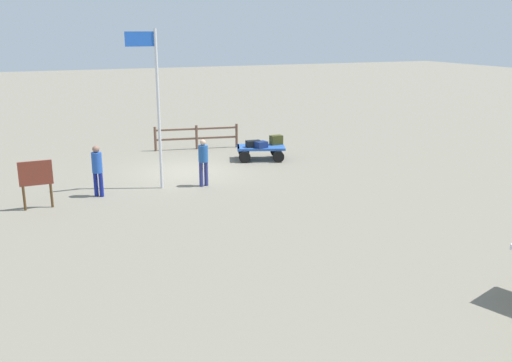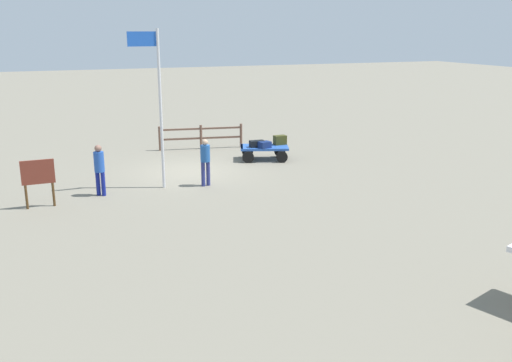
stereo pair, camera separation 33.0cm
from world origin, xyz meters
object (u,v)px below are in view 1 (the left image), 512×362
suitcase_dark (276,140)px  worker_trailing (97,167)px  suitcase_maroon (253,144)px  signboard (36,177)px  flagpole (155,97)px  suitcase_tan (261,145)px  luggage_cart (260,150)px  worker_lead (203,159)px

suitcase_dark → worker_trailing: (7.94, 3.04, 0.23)m
suitcase_maroon → signboard: bearing=22.3°
flagpole → signboard: flagpole is taller
suitcase_tan → signboard: 9.57m
suitcase_dark → flagpole: (5.85, 2.85, 2.43)m
flagpole → luggage_cart: bearing=-151.4°
worker_lead → luggage_cart: bearing=-138.6°
suitcase_dark → suitcase_tan: size_ratio=0.98×
worker_trailing → suitcase_maroon: bearing=-156.8°
suitcase_maroon → flagpole: (4.72, 2.72, 2.49)m
suitcase_tan → luggage_cart: bearing=-105.9°
suitcase_tan → suitcase_maroon: bearing=-49.2°
luggage_cart → suitcase_dark: 0.87m
luggage_cart → worker_lead: bearing=41.4°
suitcase_tan → signboard: bearing=20.2°
suitcase_dark → worker_lead: worker_lead is taller
suitcase_maroon → flagpole: bearing=29.9°
signboard → suitcase_maroon: bearing=-157.7°
worker_trailing → signboard: worker_trailing is taller
suitcase_tan → signboard: size_ratio=0.36×
worker_lead → signboard: 5.60m
worker_lead → signboard: size_ratio=1.10×
worker_trailing → signboard: (1.93, 0.66, 0.00)m
signboard → worker_lead: bearing=-174.5°
suitcase_maroon → worker_trailing: size_ratio=0.36×
worker_trailing → flagpole: 3.04m
flagpole → signboard: bearing=12.1°
suitcase_tan → worker_trailing: 7.54m
luggage_cart → suitcase_dark: bearing=-174.0°
suitcase_dark → suitcase_maroon: 1.13m
luggage_cart → signboard: size_ratio=1.49×
worker_trailing → flagpole: size_ratio=0.32×
suitcase_maroon → worker_lead: (3.17, 3.04, 0.26)m
luggage_cart → suitcase_maroon: size_ratio=3.63×
suitcase_dark → worker_lead: (4.29, 3.17, 0.20)m
suitcase_dark → flagpole: bearing=25.9°
suitcase_dark → signboard: bearing=20.6°
suitcase_tan → worker_lead: worker_lead is taller
suitcase_tan → worker_trailing: size_ratio=0.32×
worker_lead → suitcase_maroon: bearing=-136.1°
suitcase_maroon → signboard: size_ratio=0.41×
luggage_cart → suitcase_maroon: suitcase_maroon is taller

